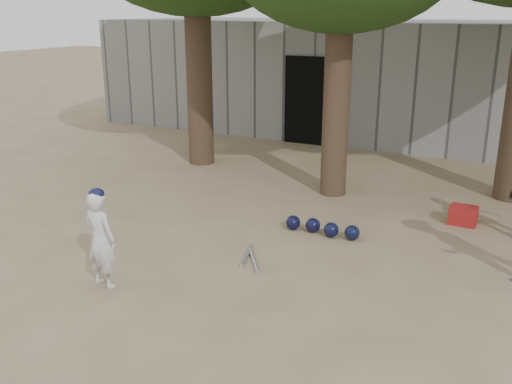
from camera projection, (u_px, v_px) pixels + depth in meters
The scene contains 6 objects.
ground at pixel (181, 276), 7.45m from camera, with size 70.00×70.00×0.00m, color #937C5E.
boy_player at pixel (100, 239), 7.00m from camera, with size 0.46×0.30×1.25m, color silver.
red_bag at pixel (463, 215), 9.18m from camera, with size 0.42×0.32×0.30m, color #9F2115.
back_building at pixel (389, 77), 15.75m from camera, with size 16.00×5.24×3.00m.
helmet_row at pixel (322, 228), 8.76m from camera, with size 1.19×0.29×0.23m.
bat_pile at pixel (250, 258), 7.91m from camera, with size 0.54×0.78×0.06m.
Camera 1 is at (3.93, -5.57, 3.34)m, focal length 40.00 mm.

